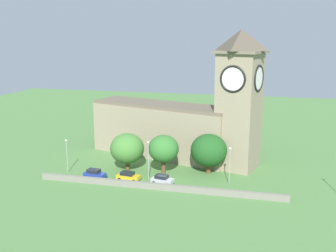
{
  "coord_description": "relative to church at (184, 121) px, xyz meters",
  "views": [
    {
      "loc": [
        17.79,
        -67.81,
        26.82
      ],
      "look_at": [
        -0.52,
        6.31,
        9.38
      ],
      "focal_mm": 42.43,
      "sensor_mm": 36.0,
      "label": 1
    }
  ],
  "objects": [
    {
      "name": "ground_plane",
      "position": [
        -0.93,
        -0.52,
        -8.63
      ],
      "size": [
        200.0,
        200.0,
        0.0
      ],
      "primitive_type": "plane",
      "color": "#517F42"
    },
    {
      "name": "car_yellow",
      "position": [
        -7.55,
        -16.04,
        -7.8
      ],
      "size": [
        4.57,
        2.51,
        1.63
      ],
      "color": "gold",
      "rests_on": "ground"
    },
    {
      "name": "streetlamp_west_mid",
      "position": [
        -3.97,
        -14.45,
        -3.67
      ],
      "size": [
        0.44,
        0.44,
        7.5
      ],
      "color": "#9EA0A5",
      "rests_on": "ground"
    },
    {
      "name": "streetlamp_west_end",
      "position": [
        -20.81,
        -14.74,
        -4.06
      ],
      "size": [
        0.44,
        0.44,
        6.81
      ],
      "color": "#9EA0A5",
      "rests_on": "ground"
    },
    {
      "name": "tree_by_tower",
      "position": [
        6.66,
        -8.33,
        -3.92
      ],
      "size": [
        7.2,
        7.2,
        7.97
      ],
      "color": "brown",
      "rests_on": "ground"
    },
    {
      "name": "church",
      "position": [
        0.0,
        0.0,
        0.0
      ],
      "size": [
        39.78,
        19.81,
        28.09
      ],
      "color": "gray",
      "rests_on": "ground"
    },
    {
      "name": "car_silver",
      "position": [
        -0.77,
        -16.34,
        -7.77
      ],
      "size": [
        4.34,
        2.73,
        1.69
      ],
      "color": "silver",
      "rests_on": "ground"
    },
    {
      "name": "tree_churchyard",
      "position": [
        -9.62,
        -10.54,
        -4.06
      ],
      "size": [
        6.85,
        6.85,
        7.67
      ],
      "color": "brown",
      "rests_on": "ground"
    },
    {
      "name": "streetlamp_central",
      "position": [
        11.23,
        -13.31,
        -3.94
      ],
      "size": [
        0.44,
        0.44,
        7.02
      ],
      "color": "#9EA0A5",
      "rests_on": "ground"
    },
    {
      "name": "tree_riverside_west",
      "position": [
        -1.92,
        -10.98,
        -3.47
      ],
      "size": [
        6.02,
        6.02,
        7.91
      ],
      "color": "brown",
      "rests_on": "ground"
    },
    {
      "name": "quay_barrier",
      "position": [
        -0.93,
        -19.22,
        -8.06
      ],
      "size": [
        45.41,
        0.7,
        1.14
      ],
      "primitive_type": "cube",
      "color": "gray",
      "rests_on": "ground"
    },
    {
      "name": "car_blue",
      "position": [
        -14.06,
        -16.86,
        -7.67
      ],
      "size": [
        4.39,
        2.46,
        1.89
      ],
      "color": "#233D9E",
      "rests_on": "ground"
    }
  ]
}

